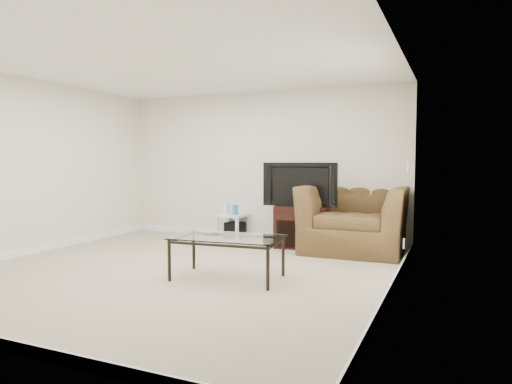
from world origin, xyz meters
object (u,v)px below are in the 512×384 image
at_px(tv_stand, 302,226).
at_px(side_table, 233,227).
at_px(recliner, 354,207).
at_px(television, 302,184).
at_px(subwoofer, 235,230).
at_px(coffee_table, 227,258).

relative_size(tv_stand, side_table, 1.77).
relative_size(side_table, recliner, 0.30).
height_order(tv_stand, side_table, tv_stand).
relative_size(television, subwoofer, 3.92).
xyz_separation_m(tv_stand, subwoofer, (-1.28, 0.25, -0.17)).
height_order(television, recliner, television).
bearing_deg(recliner, tv_stand, 178.87).
distance_m(television, subwoofer, 1.55).
xyz_separation_m(tv_stand, coffee_table, (-0.19, -2.14, -0.08)).
bearing_deg(television, tv_stand, 94.17).
relative_size(television, recliner, 0.72).
bearing_deg(recliner, side_table, 172.65).
relative_size(television, coffee_table, 0.87).
bearing_deg(tv_stand, side_table, 163.09).
bearing_deg(side_table, subwoofer, 28.98).
height_order(side_table, recliner, recliner).
relative_size(tv_stand, television, 0.73).
distance_m(tv_stand, coffee_table, 2.15).
bearing_deg(side_table, recliner, -6.22).
bearing_deg(subwoofer, television, -12.23).
height_order(tv_stand, television, television).
height_order(tv_stand, coffee_table, tv_stand).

